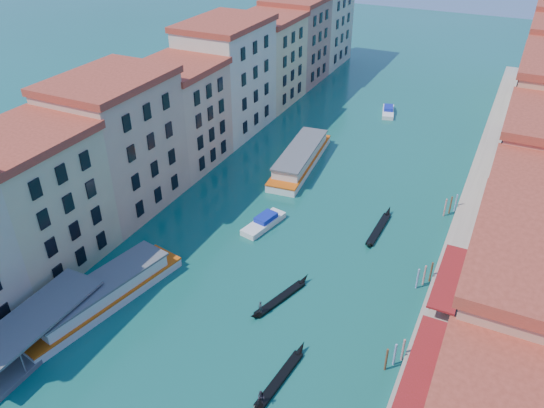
{
  "coord_description": "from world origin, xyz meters",
  "views": [
    {
      "loc": [
        24.29,
        -13.36,
        42.79
      ],
      "look_at": [
        -1.95,
        40.84,
        5.53
      ],
      "focal_mm": 35.0,
      "sensor_mm": 36.0,
      "label": 1
    }
  ],
  "objects_px": {
    "vaporetto_near": "(103,294)",
    "vaporetto_far": "(301,158)",
    "gondola_fore": "(280,298)",
    "gondola_right": "(278,379)",
    "vaporetto_stop": "(34,335)"
  },
  "relations": [
    {
      "from": "vaporetto_near",
      "to": "vaporetto_far",
      "type": "distance_m",
      "value": 42.89
    },
    {
      "from": "gondola_fore",
      "to": "gondola_right",
      "type": "distance_m",
      "value": 12.04
    },
    {
      "from": "gondola_fore",
      "to": "gondola_right",
      "type": "xyz_separation_m",
      "value": [
        4.94,
        -10.98,
        0.05
      ]
    },
    {
      "from": "vaporetto_stop",
      "to": "gondola_right",
      "type": "xyz_separation_m",
      "value": [
        25.4,
        6.82,
        -1.04
      ]
    },
    {
      "from": "vaporetto_stop",
      "to": "vaporetto_near",
      "type": "height_order",
      "value": "vaporetto_stop"
    },
    {
      "from": "vaporetto_near",
      "to": "gondola_fore",
      "type": "bearing_deg",
      "value": 37.98
    },
    {
      "from": "vaporetto_stop",
      "to": "gondola_fore",
      "type": "relative_size",
      "value": 1.61
    },
    {
      "from": "vaporetto_far",
      "to": "gondola_right",
      "type": "xyz_separation_m",
      "value": [
        16.42,
        -43.81,
        -1.06
      ]
    },
    {
      "from": "vaporetto_stop",
      "to": "gondola_right",
      "type": "height_order",
      "value": "vaporetto_stop"
    },
    {
      "from": "vaporetto_near",
      "to": "vaporetto_far",
      "type": "bearing_deg",
      "value": 91.42
    },
    {
      "from": "vaporetto_stop",
      "to": "gondola_right",
      "type": "bearing_deg",
      "value": 15.04
    },
    {
      "from": "gondola_fore",
      "to": "vaporetto_near",
      "type": "bearing_deg",
      "value": -135.16
    },
    {
      "from": "vaporetto_stop",
      "to": "gondola_fore",
      "type": "height_order",
      "value": "vaporetto_stop"
    },
    {
      "from": "vaporetto_stop",
      "to": "vaporetto_near",
      "type": "xyz_separation_m",
      "value": [
        2.0,
        8.32,
        -0.04
      ]
    },
    {
      "from": "vaporetto_near",
      "to": "gondola_right",
      "type": "xyz_separation_m",
      "value": [
        23.4,
        -1.49,
        -1.0
      ]
    }
  ]
}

